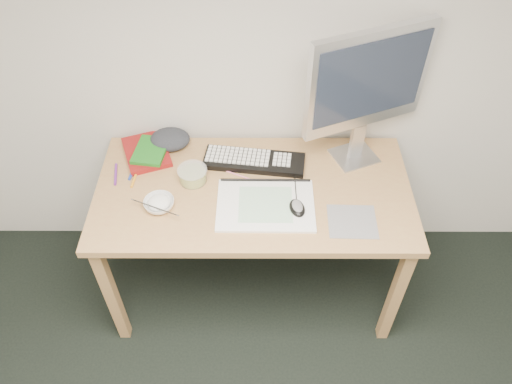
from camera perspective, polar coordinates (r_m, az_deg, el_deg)
desk at (r=2.26m, az=-0.29°, el=-1.12°), size 1.40×0.70×0.75m
mousepad at (r=2.12m, az=10.94°, el=-3.32°), size 0.21×0.19×0.00m
sketchpad at (r=2.13m, az=1.10°, el=-1.52°), size 0.42×0.30×0.01m
keyboard at (r=2.31m, az=-0.21°, el=3.55°), size 0.48×0.21×0.03m
monitor at (r=2.16m, az=12.66°, el=11.98°), size 0.53×0.25×0.65m
mouse at (r=2.10m, az=4.74°, el=-1.63°), size 0.08×0.11×0.03m
rice_bowl at (r=2.16m, az=-11.00°, el=-1.37°), size 0.17×0.17×0.04m
chopsticks at (r=2.12m, az=-11.50°, el=-1.73°), size 0.21×0.10×0.02m
fruit_tub at (r=2.24m, az=-7.25°, el=1.95°), size 0.16×0.16×0.06m
book_red at (r=2.42m, az=-12.41°, el=4.47°), size 0.27×0.31×0.03m
book_green at (r=2.39m, az=-11.95°, el=4.66°), size 0.17×0.21×0.02m
cloth_lump at (r=2.44m, az=-9.81°, el=5.94°), size 0.16×0.14×0.07m
pencil_pink at (r=2.26m, az=-2.01°, el=1.93°), size 0.15×0.08×0.01m
pencil_tan at (r=2.22m, az=-1.00°, el=0.74°), size 0.15×0.08×0.01m
pencil_black at (r=2.22m, az=1.80°, el=0.85°), size 0.20×0.05×0.01m
marker_blue at (r=2.36m, az=-13.80°, el=2.62°), size 0.03×0.14×0.01m
marker_orange at (r=2.31m, az=-13.70°, el=1.59°), size 0.02×0.12×0.01m
marker_purple at (r=2.35m, az=-15.74°, el=1.97°), size 0.03×0.13×0.01m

